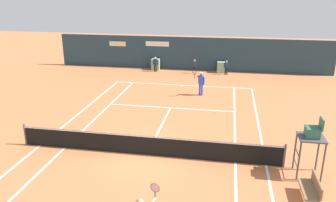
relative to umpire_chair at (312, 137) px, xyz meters
The scene contains 12 objects.
ground_plane 7.13m from the umpire_chair, behind, with size 80.00×80.00×0.01m.
tennis_net 6.96m from the umpire_chair, behind, with size 12.10×0.10×1.07m.
sponsor_back_wall 18.77m from the umpire_chair, 111.45° to the left, with size 25.00×1.02×3.01m.
umpire_chair is the anchor object (origin of this frame).
player_bench 2.15m from the umpire_chair, 97.57° to the right, with size 0.54×1.41×0.88m.
player_on_baseline 11.20m from the umpire_chair, 117.73° to the left, with size 0.85×0.65×1.87m.
ball_kid_centre_post 16.58m from the umpire_chair, 102.33° to the left, with size 0.42×0.20×1.26m.
ball_kid_right_post 18.95m from the umpire_chair, 121.36° to the left, with size 0.45×0.19×1.35m.
ball_kid_left_post 17.38m from the umpire_chair, 111.33° to the left, with size 0.41×0.20×1.26m.
tennis_ball_near_service_line 9.27m from the umpire_chair, 127.60° to the left, with size 0.07×0.07×0.07m, color #CCE033.
tennis_ball_by_sideline 4.97m from the umpire_chair, 131.45° to the left, with size 0.07×0.07×0.07m, color #CCE033.
tennis_ball_mid_court 7.85m from the umpire_chair, 121.69° to the left, with size 0.07×0.07×0.07m, color #CCE033.
Camera 1 is at (3.43, -13.29, 7.25)m, focal length 35.83 mm.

